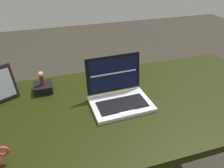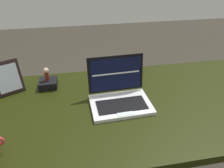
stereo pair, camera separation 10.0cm
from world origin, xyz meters
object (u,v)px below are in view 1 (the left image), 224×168
Objects in this scene: laptop_front at (119,95)px; photo_frame at (1,85)px; figurine_stand at (43,88)px; figurine at (41,77)px.

photo_frame is at bearing 160.77° from laptop_front.
figurine_stand is 1.26× the size of figurine.
figurine is at bearing 148.81° from laptop_front.
laptop_front is at bearing -31.19° from figurine_stand.
figurine_stand is (0.19, 0.03, -0.07)m from photo_frame.
figurine is (-0.36, 0.22, 0.04)m from laptop_front.
photo_frame is at bearing -172.50° from figurine_stand.
figurine_stand is 0.06m from figurine.
figurine is at bearing 0.00° from figurine_stand.
figurine reaches higher than figurine_stand.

